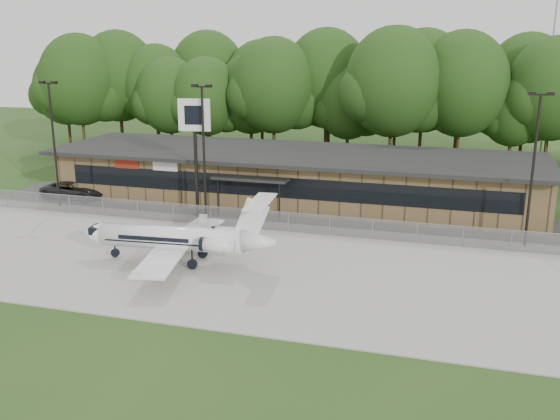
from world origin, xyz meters
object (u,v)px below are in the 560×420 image
(suv, at_px, (75,190))
(business_jet, at_px, (179,239))
(terminal, at_px, (294,176))
(pole_sign, at_px, (195,128))

(suv, bearing_deg, business_jet, -128.10)
(terminal, height_order, business_jet, business_jet)
(terminal, relative_size, pole_sign, 4.49)
(terminal, xyz_separation_m, pole_sign, (-5.80, -7.15, 4.82))
(terminal, distance_m, pole_sign, 10.39)
(business_jet, bearing_deg, pole_sign, 102.39)
(suv, relative_size, pole_sign, 0.62)
(business_jet, bearing_deg, suv, 137.21)
(terminal, bearing_deg, suv, -165.30)
(terminal, bearing_deg, business_jet, -99.29)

